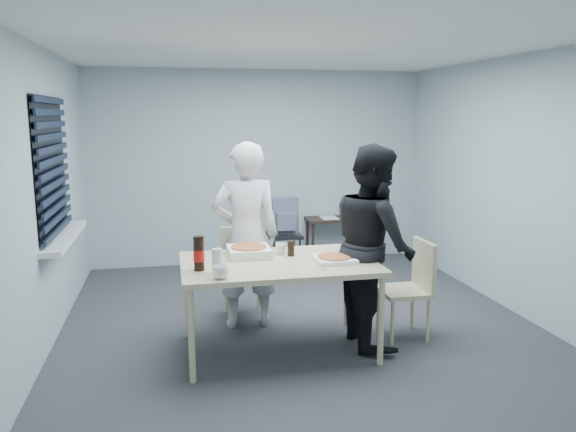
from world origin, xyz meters
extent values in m
plane|color=#313136|center=(0.00, 0.00, 0.00)|extent=(5.00, 5.00, 0.00)
plane|color=white|center=(0.00, 0.00, 2.60)|extent=(5.00, 5.00, 0.00)
plane|color=#A7B6BB|center=(0.00, 2.50, 1.30)|extent=(4.50, 0.00, 4.50)
plane|color=#A7B6BB|center=(0.00, -2.50, 1.30)|extent=(4.50, 0.00, 4.50)
plane|color=#A7B6BB|center=(-2.25, 0.00, 1.30)|extent=(0.00, 5.00, 5.00)
plane|color=#A7B6BB|center=(2.25, 0.00, 1.30)|extent=(0.00, 5.00, 5.00)
plane|color=black|center=(-2.23, 0.40, 1.55)|extent=(0.00, 1.30, 1.30)
cube|color=black|center=(-2.21, 0.40, 1.55)|extent=(0.04, 1.30, 1.25)
cube|color=silver|center=(-2.16, 0.40, 0.89)|extent=(0.18, 1.42, 0.05)
cube|color=beige|center=(-0.31, -0.51, 0.77)|extent=(1.63, 1.03, 0.04)
cylinder|color=beige|center=(-1.07, -0.97, 0.37)|extent=(0.05, 0.05, 0.75)
cylinder|color=beige|center=(-1.07, -0.06, 0.37)|extent=(0.05, 0.05, 0.75)
cylinder|color=beige|center=(0.44, -0.97, 0.37)|extent=(0.05, 0.05, 0.75)
cylinder|color=beige|center=(0.44, -0.06, 0.37)|extent=(0.05, 0.05, 0.75)
cube|color=beige|center=(-0.49, 0.37, 0.43)|extent=(0.42, 0.42, 0.04)
cube|color=beige|center=(-0.49, 0.56, 0.67)|extent=(0.42, 0.04, 0.44)
cylinder|color=beige|center=(-0.66, 0.20, 0.21)|extent=(0.03, 0.03, 0.41)
cylinder|color=beige|center=(-0.66, 0.54, 0.21)|extent=(0.03, 0.03, 0.41)
cylinder|color=beige|center=(-0.32, 0.20, 0.21)|extent=(0.03, 0.03, 0.41)
cylinder|color=beige|center=(-0.32, 0.54, 0.21)|extent=(0.03, 0.03, 0.41)
cube|color=beige|center=(0.86, -0.45, 0.43)|extent=(0.42, 0.42, 0.04)
cube|color=beige|center=(1.05, -0.45, 0.67)|extent=(0.04, 0.42, 0.44)
cylinder|color=beige|center=(0.69, -0.62, 0.21)|extent=(0.03, 0.03, 0.41)
cylinder|color=beige|center=(0.69, -0.28, 0.21)|extent=(0.03, 0.03, 0.41)
cylinder|color=beige|center=(1.03, -0.62, 0.21)|extent=(0.03, 0.03, 0.41)
cylinder|color=beige|center=(1.03, -0.28, 0.21)|extent=(0.03, 0.03, 0.41)
imported|color=silver|center=(-0.50, 0.12, 0.89)|extent=(0.65, 0.42, 1.77)
imported|color=black|center=(0.55, -0.47, 0.89)|extent=(0.47, 0.86, 1.77)
cube|color=#36211B|center=(1.08, 2.28, 0.59)|extent=(0.92, 0.41, 0.04)
cylinder|color=#36211B|center=(0.66, 2.12, 0.29)|extent=(0.04, 0.04, 0.57)
cylinder|color=#36211B|center=(0.66, 2.44, 0.29)|extent=(0.04, 0.04, 0.57)
cylinder|color=#36211B|center=(1.50, 2.12, 0.29)|extent=(0.04, 0.04, 0.57)
cylinder|color=#36211B|center=(1.50, 2.44, 0.29)|extent=(0.04, 0.04, 0.57)
cube|color=black|center=(0.18, 1.66, 0.53)|extent=(0.40, 0.40, 0.04)
cylinder|color=black|center=(0.02, 1.50, 0.26)|extent=(0.04, 0.04, 0.51)
cylinder|color=black|center=(0.02, 1.82, 0.26)|extent=(0.04, 0.04, 0.51)
cylinder|color=black|center=(0.34, 1.50, 0.26)|extent=(0.04, 0.04, 0.51)
cylinder|color=black|center=(0.34, 1.82, 0.26)|extent=(0.04, 0.04, 0.51)
cube|color=slate|center=(0.18, 1.66, 0.78)|extent=(0.33, 0.17, 0.46)
cube|color=slate|center=(0.18, 1.54, 0.73)|extent=(0.24, 0.07, 0.22)
cube|color=white|center=(-0.53, -0.28, 0.81)|extent=(0.36, 0.36, 0.04)
cube|color=white|center=(-0.53, -0.28, 0.85)|extent=(0.36, 0.36, 0.04)
cylinder|color=#CC7F38|center=(-0.53, -0.28, 0.88)|extent=(0.31, 0.31, 0.01)
cube|color=white|center=(0.15, -0.61, 0.81)|extent=(0.33, 0.33, 0.03)
cylinder|color=#CC7F38|center=(0.15, -0.61, 0.83)|extent=(0.28, 0.28, 0.01)
imported|color=white|center=(-0.83, -0.92, 0.84)|extent=(0.17, 0.17, 0.10)
imported|color=white|center=(-0.24, -0.27, 0.84)|extent=(0.10, 0.10, 0.09)
cylinder|color=black|center=(-0.17, -0.35, 0.86)|extent=(0.08, 0.08, 0.14)
cylinder|color=black|center=(-0.98, -0.66, 0.93)|extent=(0.08, 0.08, 0.28)
cylinder|color=red|center=(-0.98, -0.66, 0.91)|extent=(0.09, 0.09, 0.09)
cylinder|color=silver|center=(-0.85, -0.76, 0.89)|extent=(0.09, 0.09, 0.19)
torus|color=red|center=(-0.01, -0.84, 0.79)|extent=(0.07, 0.07, 0.00)
cube|color=white|center=(0.93, 2.29, 0.61)|extent=(0.24, 0.32, 0.01)
cube|color=black|center=(1.30, 2.27, 0.64)|extent=(0.16, 0.14, 0.06)
camera|label=1|loc=(-1.17, -5.01, 2.01)|focal=35.00mm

